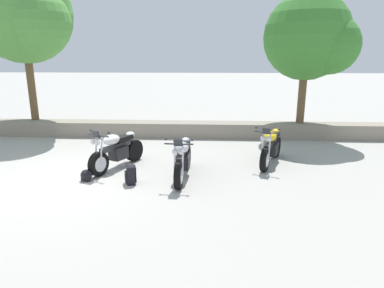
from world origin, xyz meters
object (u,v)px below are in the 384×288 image
(rider_backpack, at_px, (131,174))
(rider_helmet, at_px, (86,175))
(motorcycle_yellow_far_right, at_px, (271,147))
(leafy_tree_far_left, at_px, (26,16))
(motorcycle_white_near_left, at_px, (116,151))
(leafy_tree_mid_left, at_px, (312,39))
(motorcycle_silver_centre, at_px, (182,159))

(rider_backpack, bearing_deg, rider_helmet, 173.42)
(motorcycle_yellow_far_right, relative_size, leafy_tree_far_left, 0.35)
(motorcycle_yellow_far_right, relative_size, rider_backpack, 4.19)
(motorcycle_yellow_far_right, distance_m, rider_helmet, 4.97)
(motorcycle_white_near_left, bearing_deg, rider_backpack, -60.55)
(motorcycle_yellow_far_right, bearing_deg, leafy_tree_mid_left, 60.78)
(motorcycle_white_near_left, relative_size, rider_helmet, 6.90)
(motorcycle_yellow_far_right, bearing_deg, motorcycle_silver_centre, -152.12)
(motorcycle_white_near_left, xyz_separation_m, rider_helmet, (-0.49, -1.00, -0.35))
(motorcycle_white_near_left, distance_m, rider_backpack, 1.32)
(motorcycle_silver_centre, xyz_separation_m, leafy_tree_mid_left, (4.17, 4.47, 3.06))
(rider_helmet, height_order, leafy_tree_far_left, leafy_tree_far_left)
(rider_backpack, relative_size, rider_helmet, 1.68)
(leafy_tree_far_left, bearing_deg, rider_backpack, -46.34)
(rider_backpack, bearing_deg, leafy_tree_far_left, 133.66)
(motorcycle_silver_centre, distance_m, rider_backpack, 1.31)
(motorcycle_white_near_left, height_order, rider_helmet, motorcycle_white_near_left)
(leafy_tree_far_left, xyz_separation_m, leafy_tree_mid_left, (10.19, -0.11, -0.82))
(motorcycle_silver_centre, relative_size, leafy_tree_far_left, 0.36)
(rider_backpack, height_order, leafy_tree_mid_left, leafy_tree_mid_left)
(motorcycle_white_near_left, bearing_deg, motorcycle_yellow_far_right, 8.04)
(leafy_tree_far_left, relative_size, leafy_tree_mid_left, 1.24)
(rider_helmet, bearing_deg, motorcycle_silver_centre, 8.17)
(motorcycle_white_near_left, bearing_deg, motorcycle_silver_centre, -19.87)
(leafy_tree_far_left, bearing_deg, rider_helmet, -53.10)
(rider_backpack, relative_size, leafy_tree_mid_left, 0.10)
(motorcycle_yellow_far_right, height_order, leafy_tree_mid_left, leafy_tree_mid_left)
(rider_helmet, distance_m, leafy_tree_far_left, 7.46)
(motorcycle_silver_centre, bearing_deg, rider_backpack, -158.86)
(leafy_tree_mid_left, bearing_deg, leafy_tree_far_left, 179.37)
(rider_helmet, relative_size, leafy_tree_far_left, 0.05)
(motorcycle_white_near_left, distance_m, motorcycle_yellow_far_right, 4.25)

